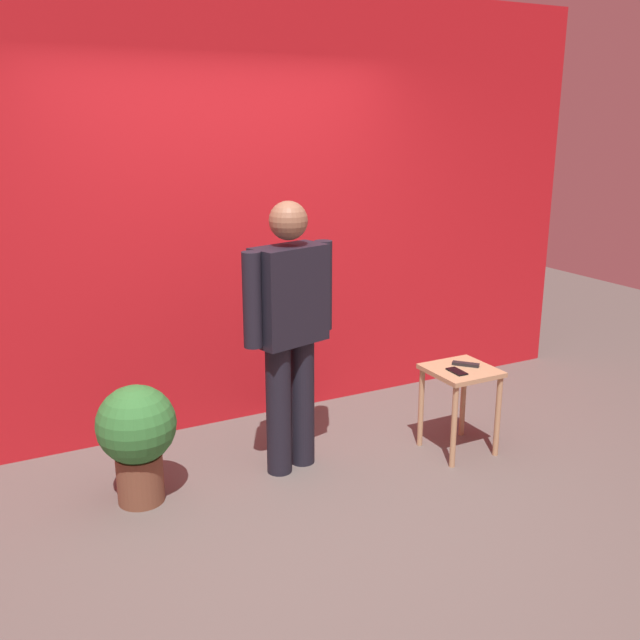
# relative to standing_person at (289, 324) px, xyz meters

# --- Properties ---
(ground_plane) EXTENTS (12.00, 12.00, 0.00)m
(ground_plane) POSITION_rel_standing_person_xyz_m (-0.08, -0.58, -0.92)
(ground_plane) COLOR #59544F
(back_wall_red) EXTENTS (5.88, 0.12, 2.93)m
(back_wall_red) POSITION_rel_standing_person_xyz_m (-0.08, 0.91, 0.55)
(back_wall_red) COLOR red
(back_wall_red) RESTS_ON ground_plane
(standing_person) EXTENTS (0.65, 0.32, 1.64)m
(standing_person) POSITION_rel_standing_person_xyz_m (0.00, 0.00, 0.00)
(standing_person) COLOR black
(standing_person) RESTS_ON ground_plane
(side_table) EXTENTS (0.41, 0.41, 0.56)m
(side_table) POSITION_rel_standing_person_xyz_m (1.06, -0.29, -0.47)
(side_table) COLOR tan
(side_table) RESTS_ON ground_plane
(cell_phone) EXTENTS (0.07, 0.15, 0.01)m
(cell_phone) POSITION_rel_standing_person_xyz_m (0.98, -0.34, -0.35)
(cell_phone) COLOR black
(cell_phone) RESTS_ON side_table
(tv_remote) EXTENTS (0.15, 0.16, 0.02)m
(tv_remote) POSITION_rel_standing_person_xyz_m (1.11, -0.27, -0.34)
(tv_remote) COLOR black
(tv_remote) RESTS_ON side_table
(potted_plant) EXTENTS (0.44, 0.44, 0.69)m
(potted_plant) POSITION_rel_standing_person_xyz_m (-0.93, 0.02, -0.51)
(potted_plant) COLOR brown
(potted_plant) RESTS_ON ground_plane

